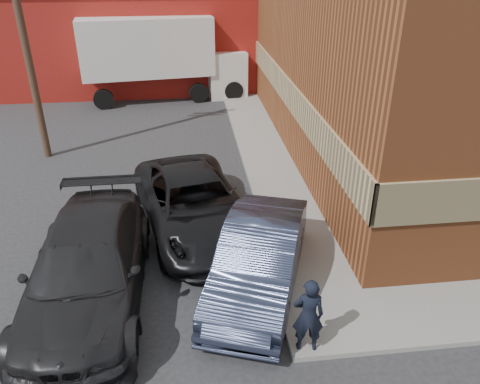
{
  "coord_description": "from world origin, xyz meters",
  "views": [
    {
      "loc": [
        -2.24,
        -7.96,
        6.98
      ],
      "look_at": [
        -0.99,
        2.53,
        1.43
      ],
      "focal_mm": 35.0,
      "sensor_mm": 36.0,
      "label": 1
    }
  ],
  "objects_px": {
    "man": "(308,315)",
    "sedan": "(259,259)",
    "suv_a": "(195,204)",
    "suv_b": "(88,268)",
    "brick_building": "(476,18)",
    "box_truck": "(163,52)",
    "utility_pole": "(21,23)",
    "warehouse": "(114,31)"
  },
  "relations": [
    {
      "from": "man",
      "to": "sedan",
      "type": "bearing_deg",
      "value": -66.08
    },
    {
      "from": "suv_a",
      "to": "suv_b",
      "type": "bearing_deg",
      "value": -143.84
    },
    {
      "from": "brick_building",
      "to": "sedan",
      "type": "distance_m",
      "value": 13.18
    },
    {
      "from": "suv_b",
      "to": "brick_building",
      "type": "bearing_deg",
      "value": 33.14
    },
    {
      "from": "man",
      "to": "box_truck",
      "type": "bearing_deg",
      "value": -72.7
    },
    {
      "from": "utility_pole",
      "to": "suv_b",
      "type": "distance_m",
      "value": 9.81
    },
    {
      "from": "suv_b",
      "to": "box_truck",
      "type": "distance_m",
      "value": 15.72
    },
    {
      "from": "utility_pole",
      "to": "sedan",
      "type": "xyz_separation_m",
      "value": [
        6.7,
        -8.5,
        -3.95
      ]
    },
    {
      "from": "sedan",
      "to": "suv_b",
      "type": "xyz_separation_m",
      "value": [
        -3.74,
        0.0,
        0.07
      ]
    },
    {
      "from": "utility_pole",
      "to": "suv_b",
      "type": "relative_size",
      "value": 1.52
    },
    {
      "from": "warehouse",
      "to": "suv_a",
      "type": "distance_m",
      "value": 17.35
    },
    {
      "from": "suv_b",
      "to": "warehouse",
      "type": "bearing_deg",
      "value": 94.33
    },
    {
      "from": "suv_a",
      "to": "box_truck",
      "type": "height_order",
      "value": "box_truck"
    },
    {
      "from": "brick_building",
      "to": "box_truck",
      "type": "height_order",
      "value": "brick_building"
    },
    {
      "from": "man",
      "to": "box_truck",
      "type": "distance_m",
      "value": 17.96
    },
    {
      "from": "warehouse",
      "to": "man",
      "type": "xyz_separation_m",
      "value": [
        5.8,
        -21.55,
        -1.89
      ]
    },
    {
      "from": "suv_a",
      "to": "man",
      "type": "bearing_deg",
      "value": -80.11
    },
    {
      "from": "brick_building",
      "to": "utility_pole",
      "type": "xyz_separation_m",
      "value": [
        -16.0,
        0.0,
        0.06
      ]
    },
    {
      "from": "suv_b",
      "to": "suv_a",
      "type": "bearing_deg",
      "value": 48.66
    },
    {
      "from": "suv_a",
      "to": "warehouse",
      "type": "bearing_deg",
      "value": 90.43
    },
    {
      "from": "man",
      "to": "suv_b",
      "type": "bearing_deg",
      "value": -17.7
    },
    {
      "from": "suv_a",
      "to": "box_truck",
      "type": "relative_size",
      "value": 0.67
    },
    {
      "from": "man",
      "to": "suv_b",
      "type": "height_order",
      "value": "man"
    },
    {
      "from": "suv_a",
      "to": "utility_pole",
      "type": "bearing_deg",
      "value": 120.21
    },
    {
      "from": "sedan",
      "to": "suv_b",
      "type": "bearing_deg",
      "value": -160.64
    },
    {
      "from": "brick_building",
      "to": "warehouse",
      "type": "xyz_separation_m",
      "value": [
        -14.5,
        11.0,
        -1.87
      ]
    },
    {
      "from": "man",
      "to": "suv_b",
      "type": "xyz_separation_m",
      "value": [
        -4.34,
        2.05,
        -0.07
      ]
    },
    {
      "from": "brick_building",
      "to": "man",
      "type": "relative_size",
      "value": 11.31
    },
    {
      "from": "sedan",
      "to": "brick_building",
      "type": "bearing_deg",
      "value": 61.78
    },
    {
      "from": "utility_pole",
      "to": "suv_b",
      "type": "height_order",
      "value": "utility_pole"
    },
    {
      "from": "man",
      "to": "box_truck",
      "type": "xyz_separation_m",
      "value": [
        -3.01,
        17.65,
        1.42
      ]
    },
    {
      "from": "warehouse",
      "to": "utility_pole",
      "type": "xyz_separation_m",
      "value": [
        -1.5,
        -11.0,
        1.93
      ]
    },
    {
      "from": "man",
      "to": "brick_building",
      "type": "bearing_deg",
      "value": -121.9
    },
    {
      "from": "suv_b",
      "to": "man",
      "type": "bearing_deg",
      "value": -25.28
    },
    {
      "from": "man",
      "to": "suv_a",
      "type": "height_order",
      "value": "man"
    },
    {
      "from": "warehouse",
      "to": "box_truck",
      "type": "bearing_deg",
      "value": -54.47
    },
    {
      "from": "box_truck",
      "to": "utility_pole",
      "type": "bearing_deg",
      "value": -128.28
    },
    {
      "from": "warehouse",
      "to": "suv_b",
      "type": "xyz_separation_m",
      "value": [
        1.46,
        -19.5,
        -1.95
      ]
    },
    {
      "from": "warehouse",
      "to": "utility_pole",
      "type": "bearing_deg",
      "value": -97.77
    },
    {
      "from": "suv_b",
      "to": "box_truck",
      "type": "relative_size",
      "value": 0.7
    },
    {
      "from": "warehouse",
      "to": "suv_a",
      "type": "xyz_separation_m",
      "value": [
        3.85,
        -16.8,
        -2.03
      ]
    },
    {
      "from": "brick_building",
      "to": "man",
      "type": "bearing_deg",
      "value": -129.51
    }
  ]
}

